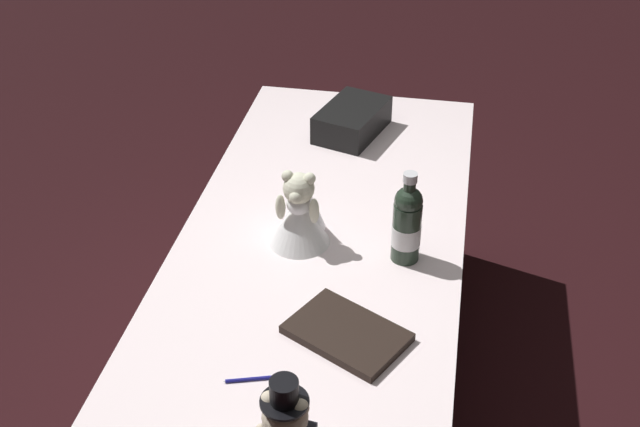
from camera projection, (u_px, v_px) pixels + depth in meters
The scene contains 7 objects.
ground_plane at pixel (320, 408), 2.86m from camera, with size 12.00×12.00×0.00m, color black.
reception_table at pixel (320, 331), 2.65m from camera, with size 2.02×0.86×0.73m, color white.
teddy_bear_bride at pixel (300, 210), 2.40m from camera, with size 0.21×0.18×0.24m.
champagne_bottle at pixel (407, 223), 2.31m from camera, with size 0.08×0.08×0.29m.
signing_pen at pixel (253, 379), 1.97m from camera, with size 0.05×0.15×0.01m.
gift_case_black at pixel (352, 120), 2.97m from camera, with size 0.34×0.27×0.10m.
guestbook at pixel (347, 333), 2.09m from camera, with size 0.20×0.29×0.02m, color black.
Camera 1 is at (-1.94, -0.36, 2.18)m, focal length 45.65 mm.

